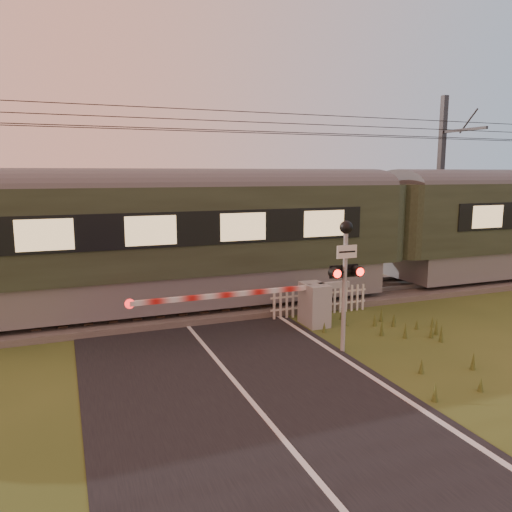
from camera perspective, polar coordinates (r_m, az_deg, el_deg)
name	(u,v)px	position (r m, az deg, el deg)	size (l,w,h in m)	color
ground	(249,399)	(9.85, -0.84, -16.06)	(160.00, 160.00, 0.00)	#36491C
road	(254,404)	(9.65, -0.23, -16.54)	(6.00, 140.00, 0.03)	black
track_bed	(175,310)	(15.71, -9.22, -6.08)	(140.00, 3.40, 0.39)	#47423D
overhead_wires	(170,121)	(15.22, -9.80, 14.92)	(120.00, 0.62, 0.62)	black
train	(384,228)	(18.37, 14.39, 3.12)	(43.42, 2.99, 4.05)	slate
boom_gate	(307,303)	(14.06, 5.85, -5.35)	(6.27, 0.92, 1.22)	gray
crossing_signal	(345,263)	(11.85, 10.17, -0.76)	(0.80, 0.34, 3.16)	gray
picket_fence	(320,301)	(15.25, 7.33, -5.14)	(3.23, 0.07, 0.83)	silver
catenary_mast	(441,182)	(22.78, 20.39, 7.89)	(0.23, 2.47, 7.42)	#2D2D30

